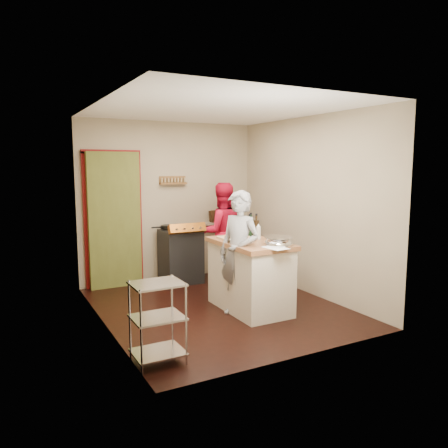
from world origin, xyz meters
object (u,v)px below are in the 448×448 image
(island, at_px, (250,273))
(stove, at_px, (181,255))
(person_stripe, at_px, (239,254))
(person_red, at_px, (222,232))
(wire_shelving, at_px, (158,318))

(island, bearing_deg, stove, 99.32)
(island, xyz_separation_m, person_stripe, (-0.24, -0.12, 0.31))
(island, relative_size, person_red, 0.81)
(stove, xyz_separation_m, wire_shelving, (-1.33, -2.62, -0.01))
(island, relative_size, person_stripe, 0.83)
(stove, xyz_separation_m, person_stripe, (0.04, -1.82, 0.34))
(island, distance_m, person_stripe, 0.41)
(stove, bearing_deg, person_red, -19.36)
(wire_shelving, bearing_deg, island, 29.96)
(stove, bearing_deg, person_stripe, -88.74)
(island, bearing_deg, wire_shelving, -150.04)
(island, bearing_deg, person_stripe, -152.82)
(wire_shelving, xyz_separation_m, island, (1.61, 0.93, 0.05))
(wire_shelving, xyz_separation_m, person_red, (1.96, 2.40, 0.37))
(person_stripe, xyz_separation_m, person_red, (0.60, 1.60, 0.02))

